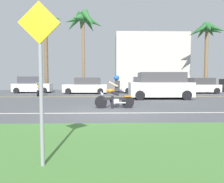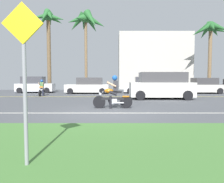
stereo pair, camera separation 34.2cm
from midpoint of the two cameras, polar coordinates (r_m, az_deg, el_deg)
The scene contains 16 objects.
ground at distance 11.34m, azimuth -0.11°, elevation -3.63°, with size 56.00×30.00×0.04m, color #4C4F54.
grass_median at distance 4.37m, azimuth -0.45°, elevation -14.66°, with size 56.00×3.80×0.06m, color #477A38.
lane_line_near at distance 8.34m, azimuth -0.18°, elevation -6.07°, with size 50.40×0.12×0.01m, color silver.
lane_line_far at distance 16.00m, azimuth -0.05°, elevation -1.45°, with size 50.40×0.12×0.01m, color yellow.
motorcyclist at distance 9.64m, azimuth 1.39°, elevation -0.79°, with size 1.89×0.62×1.58m.
suv_nearby at distance 14.72m, azimuth 14.45°, elevation 1.53°, with size 4.53×2.25×1.86m.
parked_car_0 at distance 22.15m, azimuth -20.37°, elevation 1.68°, with size 3.75×2.07×1.65m.
parked_car_1 at distance 19.63m, azimuth -6.16°, elevation 1.54°, with size 4.11×2.01×1.53m.
parked_car_2 at distance 20.35m, azimuth 10.08°, elevation 1.66°, with size 4.29×1.99×1.61m.
parked_car_3 at distance 21.60m, azimuth 24.67°, elevation 1.38°, with size 3.64×1.99×1.51m.
palm_tree_0 at distance 24.77m, azimuth -16.96°, elevation 17.81°, with size 3.70×3.74×9.11m.
palm_tree_1 at distance 24.49m, azimuth -6.96°, elevation 18.54°, with size 4.65×4.76×9.14m.
palm_tree_2 at distance 26.45m, azimuth 26.51°, elevation 14.78°, with size 4.23×4.25×8.01m.
motorcyclist_distant at distance 17.79m, azimuth -18.59°, elevation 0.70°, with size 0.53×1.62×1.35m.
street_sign at distance 3.28m, azimuth -20.71°, elevation 5.90°, with size 0.62×0.06×2.53m.
building_far at distance 30.00m, azimuth 12.07°, elevation 8.23°, with size 10.05×4.00×7.78m, color #BCB7AD.
Camera 2 is at (0.21, -8.25, 1.39)m, focal length 32.44 mm.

